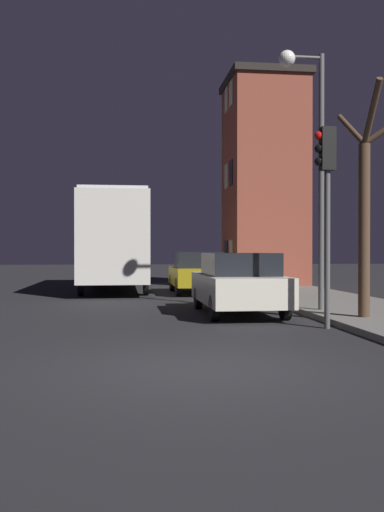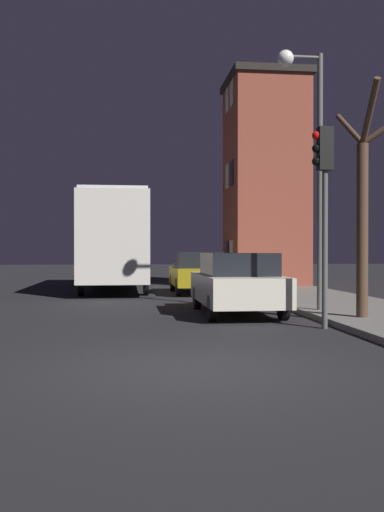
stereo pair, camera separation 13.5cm
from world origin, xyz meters
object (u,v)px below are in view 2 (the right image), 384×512
object	(u,v)px
traffic_light	(323,184)
car_near_lane	(237,283)
bus	(115,235)
car_mid_lane	(198,272)
bare_tree	(363,205)
streetlamp	(307,134)

from	to	relation	value
traffic_light	car_near_lane	bearing A→B (deg)	114.12
bus	car_mid_lane	xyz separation A→B (m)	(3.16, -2.54, -1.46)
bare_tree	car_near_lane	bearing A→B (deg)	140.22
car_near_lane	car_mid_lane	bearing A→B (deg)	90.94
car_mid_lane	streetlamp	bearing A→B (deg)	-76.31
bare_tree	car_mid_lane	bearing A→B (deg)	105.80
car_near_lane	traffic_light	bearing A→B (deg)	-65.88
streetlamp	car_near_lane	size ratio (longest dim) A/B	1.51
bus	streetlamp	bearing A→B (deg)	-63.67
streetlamp	bus	bearing A→B (deg)	116.33
car_near_lane	bus	bearing A→B (deg)	108.69
bare_tree	bus	distance (m)	13.08
streetlamp	bare_tree	xyz separation A→B (m)	(0.76, -1.65, -1.90)
car_near_lane	car_mid_lane	size ratio (longest dim) A/B	1.07
car_near_lane	streetlamp	bearing A→B (deg)	-13.63
streetlamp	car_mid_lane	size ratio (longest dim) A/B	1.62
traffic_light	car_near_lane	distance (m)	3.83
traffic_light	bare_tree	world-z (taller)	bare_tree
traffic_light	bare_tree	xyz separation A→B (m)	(1.21, 0.78, -0.36)
car_mid_lane	bare_tree	bearing A→B (deg)	-74.20
bus	car_mid_lane	size ratio (longest dim) A/B	2.40
traffic_light	car_mid_lane	distance (m)	10.32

